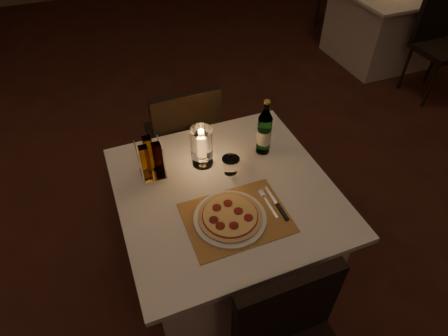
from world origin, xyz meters
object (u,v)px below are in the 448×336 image
object	(u,v)px
chair_far	(184,133)
tumbler	(231,165)
main_table	(225,235)
neighbor_table_right	(382,26)
hurricane_candle	(202,144)
water_bottle	(264,132)
pizza	(230,216)
plate	(230,218)

from	to	relation	value
chair_far	tumbler	bearing A→B (deg)	-83.83
main_table	neighbor_table_right	xyz separation A→B (m)	(2.58, 1.95, 0.00)
hurricane_candle	neighbor_table_right	world-z (taller)	hurricane_candle
tumbler	neighbor_table_right	world-z (taller)	tumbler
main_table	chair_far	world-z (taller)	chair_far
water_bottle	main_table	bearing A→B (deg)	-146.59
main_table	tumbler	xyz separation A→B (m)	(0.07, 0.10, 0.41)
pizza	neighbor_table_right	size ratio (longest dim) A/B	0.28
pizza	hurricane_candle	bearing A→B (deg)	88.75
tumbler	water_bottle	xyz separation A→B (m)	(0.22, 0.09, 0.08)
chair_far	water_bottle	size ratio (longest dim) A/B	2.90
chair_far	water_bottle	xyz separation A→B (m)	(0.28, -0.53, 0.32)
pizza	tumbler	xyz separation A→B (m)	(0.12, 0.28, 0.02)
plate	hurricane_candle	distance (m)	0.41
chair_far	hurricane_candle	size ratio (longest dim) A/B	4.23
main_table	chair_far	bearing A→B (deg)	90.00
chair_far	water_bottle	distance (m)	0.68
chair_far	tumbler	distance (m)	0.66
pizza	plate	bearing A→B (deg)	26.32
plate	neighbor_table_right	xyz separation A→B (m)	(2.63, 2.13, -0.38)
tumbler	hurricane_candle	distance (m)	0.18
chair_far	main_table	bearing A→B (deg)	-90.00
pizza	hurricane_candle	distance (m)	0.41
chair_far	neighbor_table_right	xyz separation A→B (m)	(2.58, 1.23, -0.18)
plate	water_bottle	distance (m)	0.51
main_table	water_bottle	distance (m)	0.60
main_table	hurricane_candle	size ratio (longest dim) A/B	4.70
tumbler	water_bottle	world-z (taller)	water_bottle
chair_far	tumbler	xyz separation A→B (m)	(0.07, -0.61, 0.23)
plate	neighbor_table_right	size ratio (longest dim) A/B	0.32
tumbler	hurricane_candle	size ratio (longest dim) A/B	0.41
main_table	neighbor_table_right	size ratio (longest dim) A/B	1.00
plate	water_bottle	xyz separation A→B (m)	(0.33, 0.37, 0.11)
main_table	tumbler	bearing A→B (deg)	56.28
tumbler	neighbor_table_right	bearing A→B (deg)	36.32
chair_far	plate	world-z (taller)	chair_far
main_table	water_bottle	xyz separation A→B (m)	(0.28, 0.19, 0.49)
tumbler	water_bottle	bearing A→B (deg)	22.00
tumbler	neighbor_table_right	xyz separation A→B (m)	(2.52, 1.85, -0.41)
main_table	water_bottle	size ratio (longest dim) A/B	3.22
main_table	tumbler	world-z (taller)	tumbler
pizza	water_bottle	distance (m)	0.51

